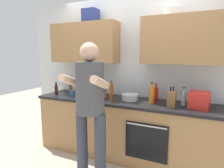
# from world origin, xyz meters

# --- Properties ---
(ground_plane) EXTENTS (12.00, 12.00, 0.00)m
(ground_plane) POSITION_xyz_m (0.00, 0.00, 0.00)
(ground_plane) COLOR #B2A893
(back_wall_unit) EXTENTS (4.00, 0.38, 2.50)m
(back_wall_unit) POSITION_xyz_m (-0.00, 0.27, 1.50)
(back_wall_unit) COLOR silver
(back_wall_unit) RESTS_ON ground
(counter) EXTENTS (2.84, 0.67, 0.90)m
(counter) POSITION_xyz_m (0.00, -0.00, 0.45)
(counter) COLOR #A37547
(counter) RESTS_ON ground
(person_standing) EXTENTS (0.49, 0.45, 1.72)m
(person_standing) POSITION_xyz_m (-0.17, -0.73, 1.02)
(person_standing) COLOR #383D4C
(person_standing) RESTS_ON ground
(bottle_syrup) EXTENTS (0.05, 0.05, 0.27)m
(bottle_syrup) POSITION_xyz_m (-1.14, 0.18, 1.01)
(bottle_syrup) COLOR #8C4C14
(bottle_syrup) RESTS_ON counter
(bottle_juice) EXTENTS (0.07, 0.07, 0.30)m
(bottle_juice) POSITION_xyz_m (0.41, -0.01, 1.02)
(bottle_juice) COLOR orange
(bottle_juice) RESTS_ON counter
(bottle_water) EXTENTS (0.06, 0.06, 0.25)m
(bottle_water) POSITION_xyz_m (0.82, 0.06, 1.00)
(bottle_water) COLOR silver
(bottle_water) RESTS_ON counter
(bottle_oil) EXTENTS (0.06, 0.06, 0.32)m
(bottle_oil) POSITION_xyz_m (-0.69, 0.02, 1.04)
(bottle_oil) COLOR olive
(bottle_oil) RESTS_ON counter
(bottle_wine) EXTENTS (0.06, 0.06, 0.21)m
(bottle_wine) POSITION_xyz_m (-1.24, -0.08, 0.99)
(bottle_wine) COLOR #471419
(bottle_wine) RESTS_ON counter
(bottle_soda) EXTENTS (0.06, 0.06, 0.20)m
(bottle_soda) POSITION_xyz_m (0.90, 0.15, 0.98)
(bottle_soda) COLOR #198C33
(bottle_soda) RESTS_ON counter
(bottle_hotsauce) EXTENTS (0.07, 0.07, 0.25)m
(bottle_hotsauce) POSITION_xyz_m (0.42, 0.21, 1.00)
(bottle_hotsauce) COLOR red
(bottle_hotsauce) RESTS_ON counter
(bottle_vinegar) EXTENTS (0.05, 0.05, 0.31)m
(bottle_vinegar) POSITION_xyz_m (-0.14, -0.17, 1.03)
(bottle_vinegar) COLOR brown
(bottle_vinegar) RESTS_ON counter
(cup_tea) EXTENTS (0.07, 0.07, 0.10)m
(cup_tea) POSITION_xyz_m (-0.88, -0.13, 0.95)
(cup_tea) COLOR #33598C
(cup_tea) RESTS_ON counter
(mixing_bowl) EXTENTS (0.24, 0.24, 0.09)m
(mixing_bowl) POSITION_xyz_m (0.07, 0.03, 0.95)
(mixing_bowl) COLOR silver
(mixing_bowl) RESTS_ON counter
(knife_block) EXTENTS (0.10, 0.14, 0.27)m
(knife_block) POSITION_xyz_m (0.69, -0.10, 1.01)
(knife_block) COLOR brown
(knife_block) RESTS_ON counter
(potted_herb) EXTENTS (0.16, 0.16, 0.26)m
(potted_herb) POSITION_xyz_m (-0.38, 0.01, 1.04)
(potted_herb) COLOR #9E6647
(potted_herb) RESTS_ON counter
(grocery_bag_crisps) EXTENTS (0.27, 0.24, 0.22)m
(grocery_bag_crisps) POSITION_xyz_m (1.02, -0.04, 1.01)
(grocery_bag_crisps) COLOR red
(grocery_bag_crisps) RESTS_ON counter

